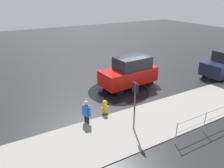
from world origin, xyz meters
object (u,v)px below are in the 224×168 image
moving_hatchback (130,72)px  pedestrian (86,111)px  sign_post (135,100)px  fire_hydrant (105,107)px

moving_hatchback → pedestrian: (4.41, 2.80, -0.34)m
pedestrian → sign_post: 2.50m
fire_hydrant → sign_post: bearing=104.4°
fire_hydrant → sign_post: size_ratio=0.33×
moving_hatchback → sign_post: (2.72, 4.41, 0.55)m
pedestrian → sign_post: (-1.69, 1.61, 0.90)m
moving_hatchback → pedestrian: size_ratio=3.29×
fire_hydrant → sign_post: sign_post is taller
sign_post → pedestrian: bearing=-43.7°
pedestrian → fire_hydrant: bearing=-164.3°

